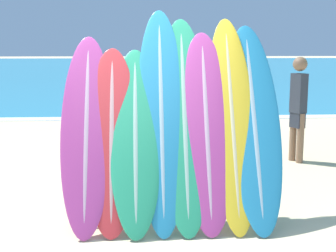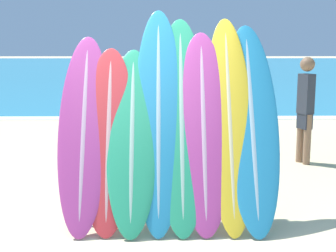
{
  "view_description": "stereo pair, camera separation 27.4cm",
  "coord_description": "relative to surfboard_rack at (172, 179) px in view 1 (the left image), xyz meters",
  "views": [
    {
      "loc": [
        -0.02,
        -4.75,
        2.01
      ],
      "look_at": [
        0.34,
        1.12,
        0.99
      ],
      "focal_mm": 50.0,
      "sensor_mm": 36.0,
      "label": 1
    },
    {
      "loc": [
        0.25,
        -4.76,
        2.01
      ],
      "look_at": [
        0.34,
        1.12,
        0.99
      ],
      "focal_mm": 50.0,
      "sensor_mm": 36.0,
      "label": 2
    }
  ],
  "objects": [
    {
      "name": "ground_plane",
      "position": [
        -0.34,
        -0.32,
        -0.52
      ],
      "size": [
        160.0,
        160.0,
        0.0
      ],
      "primitive_type": "plane",
      "color": "beige"
    },
    {
      "name": "ocean_water",
      "position": [
        -0.34,
        37.03,
        -0.51
      ],
      "size": [
        120.0,
        60.0,
        0.01
      ],
      "color": "teal",
      "rests_on": "ground_plane"
    },
    {
      "name": "surfboard_rack",
      "position": [
        0.0,
        0.0,
        0.0
      ],
      "size": [
        2.2,
        0.04,
        0.96
      ],
      "color": "#47474C",
      "rests_on": "ground_plane"
    },
    {
      "name": "surfboard_slot_0",
      "position": [
        -0.95,
        0.03,
        0.54
      ],
      "size": [
        0.57,
        1.1,
        2.12
      ],
      "color": "#B23D8E",
      "rests_on": "ground_plane"
    },
    {
      "name": "surfboard_slot_1",
      "position": [
        -0.67,
        -0.0,
        0.47
      ],
      "size": [
        0.58,
        0.99,
        1.98
      ],
      "color": "red",
      "rests_on": "ground_plane"
    },
    {
      "name": "surfboard_slot_2",
      "position": [
        -0.41,
        -0.02,
        0.47
      ],
      "size": [
        0.58,
        1.1,
        1.97
      ],
      "color": "#289E70",
      "rests_on": "ground_plane"
    },
    {
      "name": "surfboard_slot_3",
      "position": [
        -0.12,
        0.11,
        0.7
      ],
      "size": [
        0.55,
        1.27,
        2.43
      ],
      "color": "teal",
      "rests_on": "ground_plane"
    },
    {
      "name": "surfboard_slot_4",
      "position": [
        0.14,
        0.09,
        0.65
      ],
      "size": [
        0.58,
        1.23,
        2.33
      ],
      "color": "#289E70",
      "rests_on": "ground_plane"
    },
    {
      "name": "surfboard_slot_5",
      "position": [
        0.39,
        0.04,
        0.57
      ],
      "size": [
        0.59,
        1.13,
        2.17
      ],
      "color": "#B23D8E",
      "rests_on": "ground_plane"
    },
    {
      "name": "surfboard_slot_6",
      "position": [
        0.68,
        0.09,
        0.65
      ],
      "size": [
        0.52,
        1.22,
        2.33
      ],
      "color": "yellow",
      "rests_on": "ground_plane"
    },
    {
      "name": "surfboard_slot_7",
      "position": [
        0.93,
        0.07,
        0.61
      ],
      "size": [
        0.6,
        1.25,
        2.25
      ],
      "color": "teal",
      "rests_on": "ground_plane"
    },
    {
      "name": "person_near_water",
      "position": [
        2.35,
        2.72,
        0.47
      ],
      "size": [
        0.26,
        0.31,
        1.81
      ],
      "rotation": [
        0.0,
        0.0,
        1.97
      ],
      "color": "#846047",
      "rests_on": "ground_plane"
    },
    {
      "name": "person_mid_beach",
      "position": [
        0.8,
        3.96,
        0.4
      ],
      "size": [
        0.28,
        0.23,
        1.68
      ],
      "rotation": [
        0.0,
        0.0,
        6.15
      ],
      "color": "#846047",
      "rests_on": "ground_plane"
    }
  ]
}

